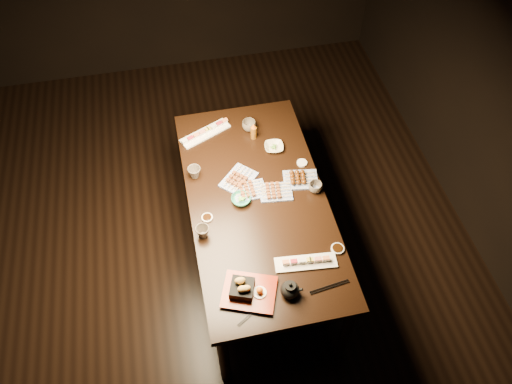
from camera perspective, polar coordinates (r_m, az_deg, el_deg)
ground at (r=3.90m, az=-4.14°, el=-8.02°), size 5.00×5.00×0.00m
dining_table at (r=3.59m, az=0.17°, el=-4.50°), size 0.91×1.81×0.75m
sushi_platter_near at (r=3.01m, az=5.72°, el=-7.88°), size 0.38×0.14×0.05m
sushi_platter_far at (r=3.68m, az=-5.84°, el=6.86°), size 0.39×0.26×0.05m
yakitori_plate_center at (r=3.30m, az=-0.74°, el=0.37°), size 0.22×0.17×0.06m
yakitori_plate_right at (r=3.30m, az=2.29°, el=0.20°), size 0.23×0.18×0.05m
yakitori_plate_left at (r=3.36m, az=-2.01°, el=1.66°), size 0.29×0.29×0.06m
tsukune_plate at (r=3.37m, az=5.13°, el=1.63°), size 0.25×0.20×0.06m
edamame_bowl_green at (r=3.26m, az=-1.72°, el=-0.87°), size 0.14×0.14×0.04m
edamame_bowl_cream at (r=3.57m, az=2.06°, el=5.14°), size 0.15×0.15×0.03m
tempura_tray at (r=2.87m, az=-0.79°, el=-11.01°), size 0.37×0.33×0.11m
teacup_near_left at (r=3.10m, az=-6.11°, el=-4.55°), size 0.10×0.10×0.08m
teacup_mid_right at (r=3.32m, az=6.79°, el=0.54°), size 0.10×0.10×0.07m
teacup_far_left at (r=3.40m, az=-7.05°, el=2.25°), size 0.10×0.10×0.08m
teacup_far_right at (r=3.68m, az=-0.80°, el=7.60°), size 0.13×0.13×0.08m
teapot at (r=2.88m, az=3.90°, el=-10.95°), size 0.16×0.16×0.11m
condiment_bottle at (r=3.60m, az=-0.28°, el=7.00°), size 0.06×0.06×0.14m
sauce_dish_west at (r=3.20m, az=-5.60°, el=-2.94°), size 0.09×0.09×0.01m
sauce_dish_east at (r=3.49m, az=5.28°, el=3.33°), size 0.09×0.09×0.01m
sauce_dish_se at (r=3.10m, az=9.29°, el=-6.42°), size 0.10×0.10×0.01m
sauce_dish_nw at (r=3.65m, az=-7.58°, el=5.90°), size 0.10×0.10×0.02m
chopsticks_near at (r=2.87m, az=-0.54°, el=-13.75°), size 0.18×0.12×0.01m
chopsticks_se at (r=2.97m, az=8.38°, el=-10.67°), size 0.25×0.05×0.01m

